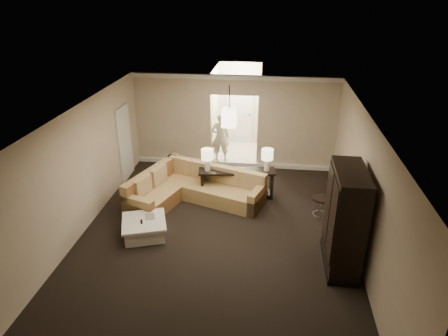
# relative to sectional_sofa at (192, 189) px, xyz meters

# --- Properties ---
(ground) EXTENTS (8.00, 8.00, 0.00)m
(ground) POSITION_rel_sectional_sofa_xyz_m (0.84, -1.62, -0.34)
(ground) COLOR black
(ground) RESTS_ON ground
(wall_back) EXTENTS (6.00, 0.04, 2.80)m
(wall_back) POSITION_rel_sectional_sofa_xyz_m (0.84, 2.38, 1.06)
(wall_back) COLOR #C6B396
(wall_back) RESTS_ON ground
(wall_left) EXTENTS (0.04, 8.00, 2.80)m
(wall_left) POSITION_rel_sectional_sofa_xyz_m (-2.16, -1.62, 1.06)
(wall_left) COLOR #C6B396
(wall_left) RESTS_ON ground
(wall_right) EXTENTS (0.04, 8.00, 2.80)m
(wall_right) POSITION_rel_sectional_sofa_xyz_m (3.84, -1.62, 1.06)
(wall_right) COLOR #C6B396
(wall_right) RESTS_ON ground
(ceiling) EXTENTS (6.00, 8.00, 0.02)m
(ceiling) POSITION_rel_sectional_sofa_xyz_m (0.84, -1.62, 2.46)
(ceiling) COLOR white
(ceiling) RESTS_ON wall_back
(crown_molding) EXTENTS (6.00, 0.10, 0.12)m
(crown_molding) POSITION_rel_sectional_sofa_xyz_m (0.84, 2.33, 2.39)
(crown_molding) COLOR silver
(crown_molding) RESTS_ON wall_back
(baseboard) EXTENTS (6.00, 0.10, 0.12)m
(baseboard) POSITION_rel_sectional_sofa_xyz_m (0.84, 2.33, -0.28)
(baseboard) COLOR silver
(baseboard) RESTS_ON ground
(side_door) EXTENTS (0.05, 0.90, 2.10)m
(side_door) POSITION_rel_sectional_sofa_xyz_m (-2.13, 1.18, 0.71)
(side_door) COLOR white
(side_door) RESTS_ON ground
(foyer) EXTENTS (1.44, 2.02, 2.80)m
(foyer) POSITION_rel_sectional_sofa_xyz_m (0.84, 3.72, 0.96)
(foyer) COLOR beige
(foyer) RESTS_ON ground
(sectional_sofa) EXTENTS (3.44, 2.45, 0.86)m
(sectional_sofa) POSITION_rel_sectional_sofa_xyz_m (0.00, 0.00, 0.00)
(sectional_sofa) COLOR brown
(sectional_sofa) RESTS_ON ground
(coffee_table) EXTENTS (1.20, 1.20, 0.40)m
(coffee_table) POSITION_rel_sectional_sofa_xyz_m (-0.75, -1.66, -0.15)
(coffee_table) COLOR silver
(coffee_table) RESTS_ON ground
(console_table) EXTENTS (2.01, 0.69, 0.76)m
(console_table) POSITION_rel_sectional_sofa_xyz_m (1.12, 0.38, 0.11)
(console_table) COLOR black
(console_table) RESTS_ON ground
(armoire) EXTENTS (0.61, 1.43, 2.06)m
(armoire) POSITION_rel_sectional_sofa_xyz_m (3.43, -2.13, 0.65)
(armoire) COLOR black
(armoire) RESTS_ON ground
(drink_table) EXTENTS (0.43, 0.43, 0.54)m
(drink_table) POSITION_rel_sectional_sofa_xyz_m (3.21, -0.42, 0.04)
(drink_table) COLOR black
(drink_table) RESTS_ON ground
(table_lamp_left) EXTENTS (0.30, 0.30, 0.58)m
(table_lamp_left) POSITION_rel_sectional_sofa_xyz_m (0.37, 0.28, 0.81)
(table_lamp_left) COLOR white
(table_lamp_left) RESTS_ON console_table
(table_lamp_right) EXTENTS (0.30, 0.30, 0.58)m
(table_lamp_right) POSITION_rel_sectional_sofa_xyz_m (1.88, 0.48, 0.81)
(table_lamp_right) COLOR white
(table_lamp_right) RESTS_ON console_table
(pendant_light) EXTENTS (0.38, 0.38, 1.09)m
(pendant_light) POSITION_rel_sectional_sofa_xyz_m (0.84, 1.08, 1.61)
(pendant_light) COLOR black
(pendant_light) RESTS_ON ceiling
(person) EXTENTS (0.72, 0.58, 1.75)m
(person) POSITION_rel_sectional_sofa_xyz_m (0.39, 2.68, 0.53)
(person) COLOR beige
(person) RESTS_ON ground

